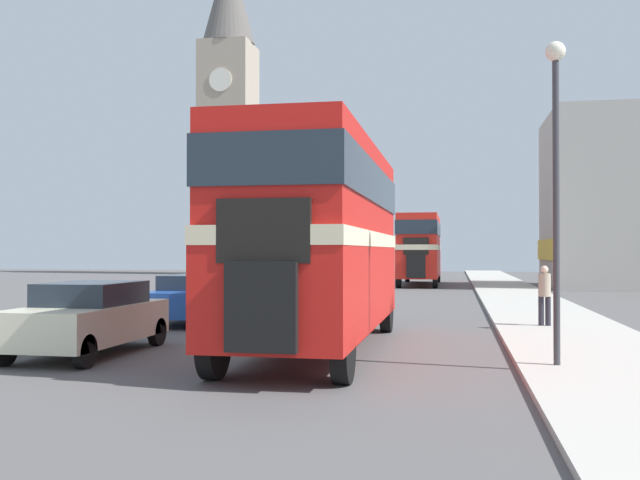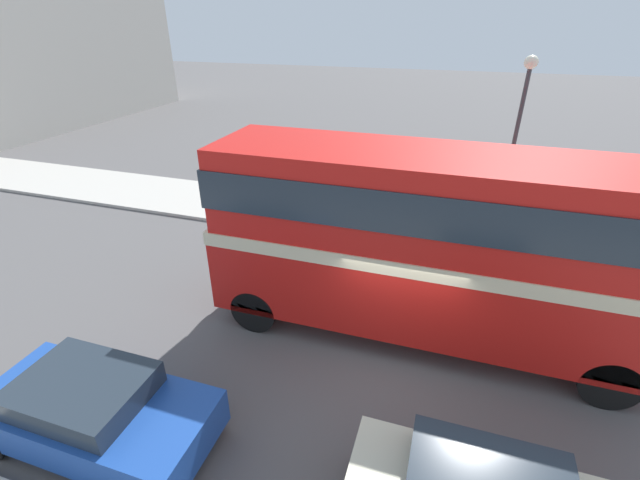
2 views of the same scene
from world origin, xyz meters
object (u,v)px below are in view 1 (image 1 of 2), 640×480
Objects in this scene: car_parked_near at (89,317)px; car_parked_mid at (194,298)px; pedestrian_walking at (544,292)px; street_lamp at (556,153)px; church_tower at (228,106)px; double_decker_bus at (320,229)px; bus_distant at (420,244)px.

car_parked_mid is at bearing 91.48° from car_parked_near.
street_lamp reaches higher than pedestrian_walking.
double_decker_bus is at bearing -69.74° from church_tower.
church_tower is at bearing 136.26° from bus_distant.
car_parked_mid is 47.50m from church_tower.
car_parked_mid is 0.70× the size of street_lamp.
church_tower reaches higher than street_lamp.
car_parked_mid is at bearing -102.37° from bus_distant.
bus_distant reaches higher than car_parked_near.
church_tower is at bearing 110.26° from double_decker_bus.
car_parked_mid is (-4.82, 5.02, -1.90)m from double_decker_bus.
double_decker_bus is 5.25m from street_lamp.
pedestrian_walking is (9.99, 6.60, 0.27)m from car_parked_near.
bus_distant is at bearing 80.41° from car_parked_near.
car_parked_near is at bearing 177.75° from street_lamp.
pedestrian_walking is at bearing 43.43° from double_decker_bus.
street_lamp is (9.36, -0.37, 3.18)m from car_parked_near.
street_lamp reaches higher than car_parked_near.
street_lamp reaches higher than double_decker_bus.
street_lamp is at bearing -36.04° from car_parked_mid.
church_tower reaches higher than pedestrian_walking.
pedestrian_walking reaches higher than car_parked_near.
double_decker_bus reaches higher than car_parked_mid.
bus_distant is 25.85m from pedestrian_walking.
car_parked_mid is 10.16m from pedestrian_walking.
car_parked_mid is 0.13× the size of church_tower.
car_parked_near is 6.57m from car_parked_mid.
double_decker_bus is 0.97× the size of bus_distant.
bus_distant is 32.50m from car_parked_near.
pedestrian_walking is 0.05× the size of church_tower.
double_decker_bus is at bearing -136.57° from pedestrian_walking.
double_decker_bus is 2.36× the size of car_parked_mid.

